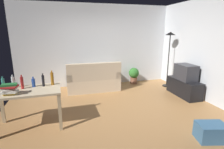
{
  "coord_description": "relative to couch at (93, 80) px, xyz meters",
  "views": [
    {
      "loc": [
        -1.05,
        -3.74,
        1.86
      ],
      "look_at": [
        0.1,
        0.5,
        0.75
      ],
      "focal_mm": 28.17,
      "sensor_mm": 36.0,
      "label": 1
    }
  ],
  "objects": [
    {
      "name": "ground_plane",
      "position": [
        0.22,
        -1.59,
        -0.32
      ],
      "size": [
        5.2,
        4.4,
        0.02
      ],
      "primitive_type": "cube",
      "color": "#9E7042"
    },
    {
      "name": "wall_rear",
      "position": [
        0.22,
        0.61,
        1.04
      ],
      "size": [
        5.2,
        0.1,
        2.7
      ],
      "primitive_type": "cube",
      "color": "silver",
      "rests_on": "ground_plane"
    },
    {
      "name": "wall_right",
      "position": [
        2.82,
        -1.59,
        1.04
      ],
      "size": [
        0.1,
        4.4,
        2.7
      ],
      "primitive_type": "cube",
      "color": "silver",
      "rests_on": "ground_plane"
    },
    {
      "name": "couch",
      "position": [
        0.0,
        0.0,
        0.0
      ],
      "size": [
        1.63,
        0.84,
        0.92
      ],
      "rotation": [
        0.0,
        0.0,
        3.14
      ],
      "color": "beige",
      "rests_on": "ground_plane"
    },
    {
      "name": "tv_stand",
      "position": [
        2.47,
        -1.19,
        -0.07
      ],
      "size": [
        0.44,
        1.1,
        0.48
      ],
      "rotation": [
        0.0,
        0.0,
        1.57
      ],
      "color": "black",
      "rests_on": "ground_plane"
    },
    {
      "name": "tv",
      "position": [
        2.48,
        -1.19,
        0.39
      ],
      "size": [
        0.41,
        0.6,
        0.44
      ],
      "rotation": [
        0.0,
        0.0,
        1.57
      ],
      "color": "#2D2D33",
      "rests_on": "tv_stand"
    },
    {
      "name": "torchiere_lamp",
      "position": [
        2.47,
        -0.28,
        1.1
      ],
      "size": [
        0.32,
        0.32,
        1.81
      ],
      "color": "black",
      "rests_on": "ground_plane"
    },
    {
      "name": "desk",
      "position": [
        -1.55,
        -1.86,
        0.34
      ],
      "size": [
        1.22,
        0.74,
        0.76
      ],
      "rotation": [
        0.0,
        0.0,
        0.03
      ],
      "color": "#C6B28E",
      "rests_on": "ground_plane"
    },
    {
      "name": "potted_plant",
      "position": [
        1.51,
        0.31,
        0.02
      ],
      "size": [
        0.36,
        0.36,
        0.57
      ],
      "color": "brown",
      "rests_on": "ground_plane"
    },
    {
      "name": "storage_box",
      "position": [
        1.54,
        -3.17,
        -0.16
      ],
      "size": [
        0.55,
        0.45,
        0.3
      ],
      "primitive_type": "cube",
      "rotation": [
        0.0,
        0.0,
        -0.24
      ],
      "color": "#386084",
      "rests_on": "ground_plane"
    },
    {
      "name": "bottle_tall",
      "position": [
        -2.0,
        -1.66,
        0.56
      ],
      "size": [
        0.05,
        0.05,
        0.24
      ],
      "color": "teal",
      "rests_on": "desk"
    },
    {
      "name": "bottle_clear",
      "position": [
        -1.83,
        -1.66,
        0.57
      ],
      "size": [
        0.06,
        0.06,
        0.26
      ],
      "color": "silver",
      "rests_on": "desk"
    },
    {
      "name": "bottle_red",
      "position": [
        -1.65,
        -1.75,
        0.57
      ],
      "size": [
        0.06,
        0.06,
        0.27
      ],
      "color": "#AD2323",
      "rests_on": "desk"
    },
    {
      "name": "bottle_blue",
      "position": [
        -1.46,
        -1.68,
        0.54
      ],
      "size": [
        0.07,
        0.07,
        0.2
      ],
      "color": "#2347A3",
      "rests_on": "desk"
    },
    {
      "name": "bottle_dark",
      "position": [
        -1.28,
        -1.69,
        0.57
      ],
      "size": [
        0.05,
        0.05,
        0.26
      ],
      "color": "black",
      "rests_on": "desk"
    },
    {
      "name": "bottle_amber",
      "position": [
        -1.1,
        -1.64,
        0.59
      ],
      "size": [
        0.06,
        0.06,
        0.3
      ],
      "color": "#9E6019",
      "rests_on": "desk"
    },
    {
      "name": "book_stack",
      "position": [
        -1.79,
        -2.05,
        0.55
      ],
      "size": [
        0.29,
        0.23,
        0.2
      ],
      "color": "#B7932D",
      "rests_on": "desk"
    }
  ]
}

